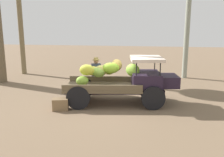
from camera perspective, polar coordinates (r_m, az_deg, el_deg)
The scene contains 4 objects.
ground_plane at distance 9.92m, azimuth -0.11°, elevation -5.72°, with size 60.00×60.00×0.00m, color #796149.
truck at distance 9.65m, azimuth 3.10°, elevation -0.29°, with size 4.61×2.31×1.89m.
farmer at distance 10.88m, azimuth -3.76°, elevation 1.14°, with size 0.56×0.53×1.72m.
wooden_crate at distance 9.21m, azimuth -12.14°, elevation -6.01°, with size 0.57×0.38×0.44m, color #7D6243.
Camera 1 is at (1.65, -9.30, 3.04)m, focal length 38.49 mm.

